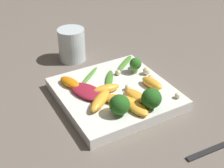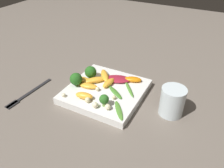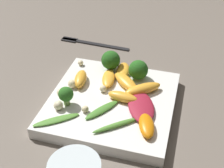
# 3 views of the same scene
# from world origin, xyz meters

# --- Properties ---
(ground_plane) EXTENTS (2.40, 2.40, 0.00)m
(ground_plane) POSITION_xyz_m (0.00, 0.00, 0.00)
(ground_plane) COLOR #6B6056
(plate) EXTENTS (0.24, 0.24, 0.02)m
(plate) POSITION_xyz_m (0.00, 0.00, 0.01)
(plate) COLOR white
(plate) RESTS_ON ground_plane
(fork) EXTENTS (0.03, 0.19, 0.01)m
(fork) POSITION_xyz_m (-0.23, -0.14, 0.00)
(fork) COLOR #262628
(fork) RESTS_ON ground_plane
(radicchio_leaf_0) EXTENTS (0.10, 0.08, 0.01)m
(radicchio_leaf_0) POSITION_xyz_m (0.01, 0.06, 0.03)
(radicchio_leaf_0) COLOR maroon
(radicchio_leaf_0) RESTS_ON plate
(orange_segment_0) EXTENTS (0.06, 0.04, 0.01)m
(orange_segment_0) POSITION_xyz_m (-0.09, -0.00, 0.03)
(orange_segment_0) COLOR #FCAD33
(orange_segment_0) RESTS_ON plate
(orange_segment_1) EXTENTS (0.06, 0.03, 0.02)m
(orange_segment_1) POSITION_xyz_m (-0.03, -0.08, 0.04)
(orange_segment_1) COLOR #FCAD33
(orange_segment_1) RESTS_ON plate
(orange_segment_2) EXTENTS (0.03, 0.06, 0.02)m
(orange_segment_2) POSITION_xyz_m (0.00, 0.02, 0.03)
(orange_segment_2) COLOR #FCAD33
(orange_segment_2) RESTS_ON plate
(orange_segment_3) EXTENTS (0.07, 0.04, 0.01)m
(orange_segment_3) POSITION_xyz_m (-0.05, -0.02, 0.03)
(orange_segment_3) COLOR #FCAD33
(orange_segment_3) RESTS_ON plate
(orange_segment_4) EXTENTS (0.07, 0.07, 0.02)m
(orange_segment_4) POSITION_xyz_m (-0.05, 0.02, 0.03)
(orange_segment_4) COLOR #FCAD33
(orange_segment_4) RESTS_ON plate
(orange_segment_5) EXTENTS (0.07, 0.04, 0.02)m
(orange_segment_5) POSITION_xyz_m (0.06, 0.08, 0.03)
(orange_segment_5) COLOR orange
(orange_segment_5) RESTS_ON plate
(orange_segment_6) EXTENTS (0.07, 0.08, 0.02)m
(orange_segment_6) POSITION_xyz_m (-0.03, 0.06, 0.03)
(orange_segment_6) COLOR #FCAD33
(orange_segment_6) RESTS_ON plate
(broccoli_floret_0) EXTENTS (0.04, 0.04, 0.05)m
(broccoli_floret_0) POSITION_xyz_m (-0.10, -0.03, 0.05)
(broccoli_floret_0) COLOR #7A9E51
(broccoli_floret_0) RESTS_ON plate
(broccoli_floret_1) EXTENTS (0.03, 0.03, 0.04)m
(broccoli_floret_1) POSITION_xyz_m (0.04, -0.08, 0.05)
(broccoli_floret_1) COLOR #84AD5B
(broccoli_floret_1) RESTS_ON plate
(broccoli_floret_2) EXTENTS (0.04, 0.04, 0.04)m
(broccoli_floret_2) POSITION_xyz_m (-0.08, 0.04, 0.05)
(broccoli_floret_2) COLOR #84AD5B
(broccoli_floret_2) RESTS_ON plate
(arugula_sprig_0) EXTENTS (0.08, 0.06, 0.01)m
(arugula_sprig_0) POSITION_xyz_m (0.04, -0.01, 0.03)
(arugula_sprig_0) COLOR #47842D
(arugula_sprig_0) RESTS_ON plate
(arugula_sprig_1) EXTENTS (0.07, 0.08, 0.01)m
(arugula_sprig_1) POSITION_xyz_m (0.07, 0.03, 0.03)
(arugula_sprig_1) COLOR #518E33
(arugula_sprig_1) RESTS_ON plate
(arugula_sprig_2) EXTENTS (0.07, 0.08, 0.01)m
(arugula_sprig_2) POSITION_xyz_m (0.09, -0.08, 0.03)
(arugula_sprig_2) COLOR #518E33
(arugula_sprig_2) RESTS_ON plate
(macadamia_nut_0) EXTENTS (0.01, 0.01, 0.01)m
(macadamia_nut_0) POSITION_xyz_m (0.05, -0.04, 0.03)
(macadamia_nut_0) COLOR beige
(macadamia_nut_0) RESTS_ON plate
(macadamia_nut_1) EXTENTS (0.02, 0.02, 0.02)m
(macadamia_nut_1) POSITION_xyz_m (0.06, -0.09, 0.03)
(macadamia_nut_1) COLOR beige
(macadamia_nut_1) RESTS_ON plate
(macadamia_nut_2) EXTENTS (0.02, 0.02, 0.02)m
(macadamia_nut_2) POSITION_xyz_m (-0.01, -0.09, 0.03)
(macadamia_nut_2) COLOR beige
(macadamia_nut_2) RESTS_ON plate
(macadamia_nut_3) EXTENTS (0.01, 0.01, 0.01)m
(macadamia_nut_3) POSITION_xyz_m (-0.10, -0.10, 0.03)
(macadamia_nut_3) COLOR beige
(macadamia_nut_3) RESTS_ON plate
(macadamia_nut_4) EXTENTS (0.02, 0.02, 0.02)m
(macadamia_nut_4) POSITION_xyz_m (0.02, -0.10, 0.03)
(macadamia_nut_4) COLOR beige
(macadamia_nut_4) RESTS_ON plate
(macadamia_nut_5) EXTENTS (0.01, 0.01, 0.01)m
(macadamia_nut_5) POSITION_xyz_m (-0.02, -0.02, 0.03)
(macadamia_nut_5) COLOR beige
(macadamia_nut_5) RESTS_ON plate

